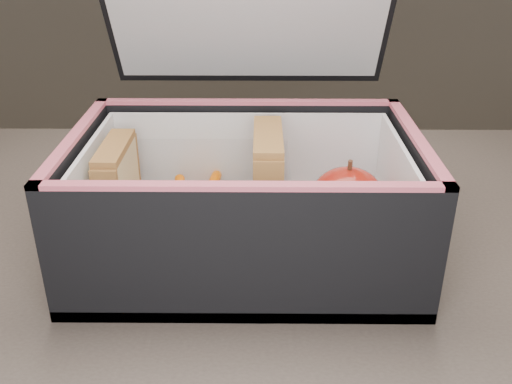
% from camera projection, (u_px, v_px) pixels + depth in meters
% --- Properties ---
extents(kitchen_table, '(1.20, 0.80, 0.75)m').
position_uv_depth(kitchen_table, '(300.00, 350.00, 0.58)').
color(kitchen_table, brown).
rests_on(kitchen_table, ground).
extents(lunch_bag, '(0.32, 0.32, 0.31)m').
position_uv_depth(lunch_bag, '(246.00, 189.00, 0.55)').
color(lunch_bag, black).
rests_on(lunch_bag, kitchen_table).
extents(plastic_tub, '(0.19, 0.14, 0.08)m').
position_uv_depth(plastic_tub, '(194.00, 201.00, 0.56)').
color(plastic_tub, white).
rests_on(plastic_tub, lunch_bag).
extents(sandwich_left, '(0.02, 0.09, 0.10)m').
position_uv_depth(sandwich_left, '(119.00, 190.00, 0.56)').
color(sandwich_left, tan).
rests_on(sandwich_left, plastic_tub).
extents(sandwich_right, '(0.03, 0.10, 0.11)m').
position_uv_depth(sandwich_right, '(268.00, 185.00, 0.56)').
color(sandwich_right, tan).
rests_on(sandwich_right, plastic_tub).
extents(carrot_sticks, '(0.05, 0.14, 0.03)m').
position_uv_depth(carrot_sticks, '(196.00, 213.00, 0.58)').
color(carrot_sticks, '#FF5F00').
rests_on(carrot_sticks, plastic_tub).
extents(paper_napkin, '(0.09, 0.09, 0.01)m').
position_uv_depth(paper_napkin, '(340.00, 232.00, 0.58)').
color(paper_napkin, white).
rests_on(paper_napkin, lunch_bag).
extents(red_apple, '(0.08, 0.08, 0.08)m').
position_uv_depth(red_apple, '(347.00, 201.00, 0.56)').
color(red_apple, '#8A0503').
rests_on(red_apple, paper_napkin).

